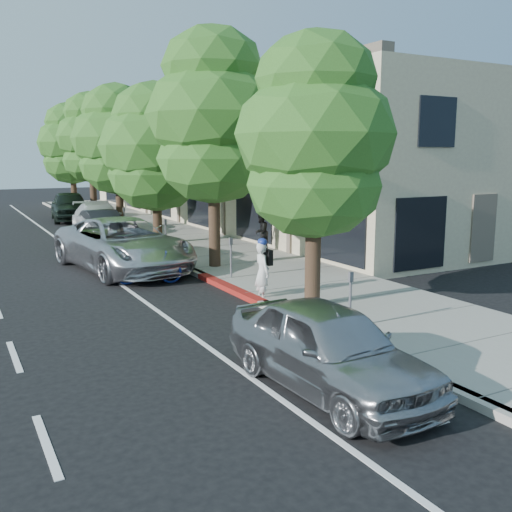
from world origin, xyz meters
TOP-DOWN VIEW (x-y plane):
  - ground at (0.00, 0.00)m, footprint 120.00×120.00m
  - sidewalk at (2.30, 8.00)m, footprint 4.60×56.00m
  - curb at (0.00, 8.00)m, footprint 0.30×56.00m
  - curb_red_segment at (0.00, 1.00)m, footprint 0.32×4.00m
  - storefront_building at (9.60, 18.00)m, footprint 10.00×36.00m
  - street_tree_0 at (0.90, -2.00)m, footprint 3.99×3.99m
  - street_tree_1 at (0.90, 4.00)m, footprint 4.51×4.51m
  - street_tree_2 at (0.90, 10.00)m, footprint 4.79×4.79m
  - street_tree_3 at (0.90, 16.00)m, footprint 4.70×4.70m
  - street_tree_4 at (0.90, 22.00)m, footprint 4.09×4.09m
  - street_tree_5 at (0.90, 28.00)m, footprint 4.64×4.64m
  - cyclist at (0.25, -0.54)m, footprint 0.44×0.62m
  - bicycle at (-1.80, 3.00)m, footprint 2.14×1.30m
  - silver_suv at (-1.89, 5.50)m, footprint 3.87×6.86m
  - dark_sedan at (-0.69, 13.30)m, footprint 1.58×4.22m
  - white_pickup at (-0.50, 15.00)m, footprint 2.69×5.59m
  - dark_suv_far at (-0.50, 22.22)m, footprint 2.71×5.48m
  - near_car_a at (-1.69, -6.31)m, footprint 1.95×4.48m
  - pedestrian at (3.89, 6.08)m, footprint 0.94×0.89m

SIDE VIEW (x-z plane):
  - ground at x=0.00m, z-range 0.00..0.00m
  - sidewalk at x=2.30m, z-range 0.00..0.15m
  - curb at x=0.00m, z-range 0.00..0.15m
  - curb_red_segment at x=0.00m, z-range 0.00..0.15m
  - bicycle at x=-1.80m, z-range 0.00..1.06m
  - dark_sedan at x=-0.69m, z-range 0.00..1.38m
  - near_car_a at x=-1.69m, z-range 0.00..1.50m
  - white_pickup at x=-0.50m, z-range 0.00..1.57m
  - cyclist at x=0.25m, z-range 0.00..1.62m
  - dark_suv_far at x=-0.50m, z-range 0.00..1.79m
  - silver_suv at x=-1.89m, z-range 0.00..1.81m
  - pedestrian at x=3.89m, z-range 0.15..1.68m
  - storefront_building at x=9.60m, z-range 0.00..7.00m
  - street_tree_2 at x=0.90m, z-range 0.72..7.77m
  - street_tree_0 at x=0.90m, z-range 0.86..7.78m
  - street_tree_3 at x=0.90m, z-range 0.89..8.51m
  - street_tree_5 at x=0.90m, z-range 0.90..8.54m
  - street_tree_4 at x=0.90m, z-range 1.05..8.81m
  - street_tree_1 at x=0.90m, z-range 1.06..9.22m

